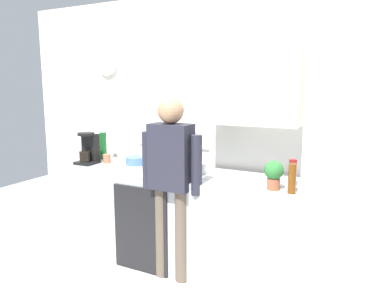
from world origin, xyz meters
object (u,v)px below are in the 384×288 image
(potted_plant, at_px, (274,173))
(storage_canister, at_px, (161,157))
(bottle_olive_oil, at_px, (96,147))
(bottle_clear_soda, at_px, (159,160))
(bottle_amber_beer, at_px, (292,178))
(coffee_maker, at_px, (88,150))
(bottle_green_wine, at_px, (103,146))
(mixing_bowl, at_px, (136,161))
(person_at_sink, at_px, (171,174))
(bottle_dark_sauce, at_px, (176,161))
(cup_white_mug, at_px, (202,168))
(cup_terracotta_mug, at_px, (107,159))
(bottle_red_vinegar, at_px, (293,173))

(potted_plant, xyz_separation_m, storage_canister, (-1.25, 0.37, -0.05))
(bottle_olive_oil, height_order, potted_plant, bottle_olive_oil)
(storage_canister, bearing_deg, potted_plant, -16.51)
(bottle_clear_soda, height_order, bottle_amber_beer, bottle_clear_soda)
(coffee_maker, distance_m, bottle_amber_beer, 2.12)
(coffee_maker, xyz_separation_m, bottle_green_wine, (-0.01, 0.25, 0.00))
(bottle_green_wine, distance_m, bottle_olive_oil, 0.10)
(mixing_bowl, bearing_deg, bottle_clear_soda, -32.56)
(storage_canister, relative_size, person_at_sink, 0.11)
(bottle_dark_sauce, distance_m, person_at_sink, 0.40)
(bottle_clear_soda, xyz_separation_m, bottle_green_wine, (-0.94, 0.35, 0.01))
(bottle_clear_soda, height_order, potted_plant, bottle_clear_soda)
(mixing_bowl, height_order, storage_canister, storage_canister)
(storage_canister, bearing_deg, bottle_green_wine, -177.41)
(coffee_maker, xyz_separation_m, cup_white_mug, (1.24, 0.14, -0.10))
(cup_terracotta_mug, bearing_deg, coffee_maker, -147.29)
(bottle_green_wine, bearing_deg, bottle_olive_oil, -177.10)
(bottle_dark_sauce, relative_size, cup_white_mug, 1.89)
(cup_white_mug, distance_m, mixing_bowl, 0.77)
(coffee_maker, bearing_deg, mixing_bowl, 20.86)
(bottle_red_vinegar, bearing_deg, bottle_green_wine, 175.42)
(bottle_amber_beer, bearing_deg, cup_terracotta_mug, 173.29)
(bottle_dark_sauce, distance_m, mixing_bowl, 0.50)
(coffee_maker, distance_m, bottle_dark_sauce, 0.98)
(bottle_amber_beer, xyz_separation_m, mixing_bowl, (-1.64, 0.31, -0.08))
(bottle_red_vinegar, bearing_deg, bottle_amber_beer, -80.09)
(bottle_amber_beer, xyz_separation_m, potted_plant, (-0.15, 0.04, 0.02))
(bottle_amber_beer, bearing_deg, mixing_bowl, 169.25)
(bottle_amber_beer, bearing_deg, bottle_olive_oil, 170.52)
(mixing_bowl, bearing_deg, bottle_olive_oil, 174.15)
(coffee_maker, distance_m, potted_plant, 1.97)
(bottle_amber_beer, distance_m, person_at_sink, 1.00)
(bottle_clear_soda, relative_size, bottle_olive_oil, 1.12)
(bottle_clear_soda, bearing_deg, mixing_bowl, 147.44)
(bottle_dark_sauce, xyz_separation_m, person_at_sink, (0.16, -0.36, -0.03))
(coffee_maker, xyz_separation_m, bottle_amber_beer, (2.12, -0.13, -0.03))
(person_at_sink, bearing_deg, bottle_red_vinegar, 17.89)
(coffee_maker, xyz_separation_m, person_at_sink, (1.12, -0.23, -0.09))
(bottle_amber_beer, bearing_deg, cup_white_mug, 162.96)
(bottle_red_vinegar, bearing_deg, storage_canister, 171.60)
(bottle_red_vinegar, height_order, potted_plant, potted_plant)
(mixing_bowl, bearing_deg, potted_plant, -10.32)
(coffee_maker, height_order, bottle_dark_sauce, coffee_maker)
(coffee_maker, bearing_deg, bottle_clear_soda, -6.67)
(bottle_clear_soda, height_order, bottle_red_vinegar, bottle_clear_soda)
(cup_terracotta_mug, distance_m, person_at_sink, 1.02)
(bottle_clear_soda, height_order, cup_terracotta_mug, bottle_clear_soda)
(bottle_red_vinegar, relative_size, cup_terracotta_mug, 2.39)
(person_at_sink, bearing_deg, bottle_clear_soda, 149.55)
(bottle_dark_sauce, xyz_separation_m, bottle_amber_beer, (1.15, -0.27, 0.03))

